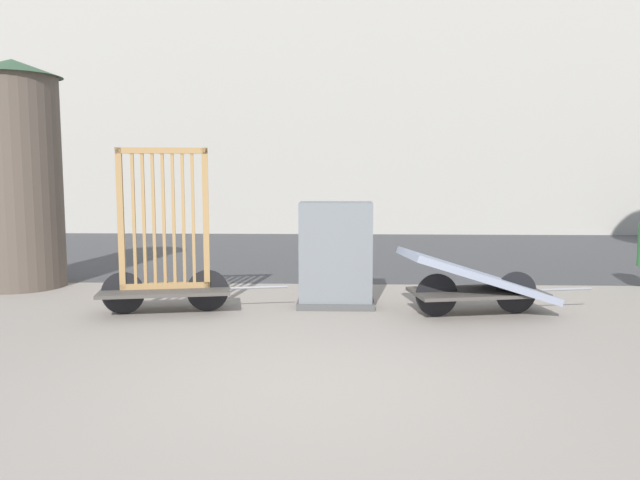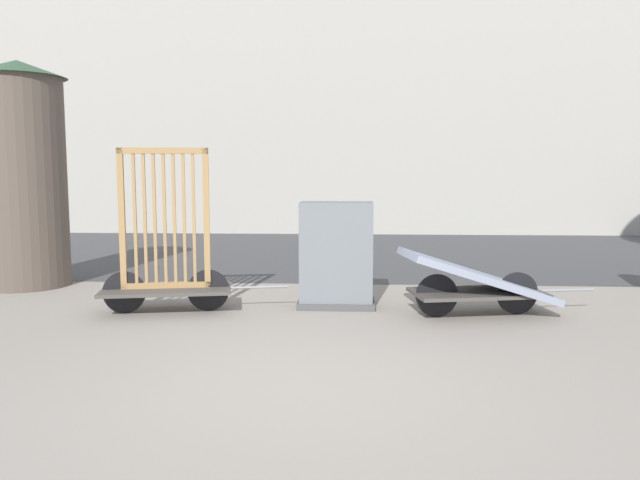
# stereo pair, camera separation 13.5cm
# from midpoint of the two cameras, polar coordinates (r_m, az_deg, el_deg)

# --- Properties ---
(ground_plane) EXTENTS (60.00, 60.00, 0.00)m
(ground_plane) POSITION_cam_midpoint_polar(r_m,az_deg,el_deg) (5.03, -1.80, -13.34)
(ground_plane) COLOR gray
(road_strip) EXTENTS (56.00, 7.27, 0.01)m
(road_strip) POSITION_cam_midpoint_polar(r_m,az_deg,el_deg) (12.94, 0.53, -1.11)
(road_strip) COLOR #424244
(road_strip) RESTS_ON ground_plane
(building_facade) EXTENTS (48.00, 4.00, 11.64)m
(building_facade) POSITION_cam_midpoint_polar(r_m,az_deg,el_deg) (18.92, 1.00, 18.99)
(building_facade) COLOR #B2ADA3
(building_facade) RESTS_ON ground_plane
(bike_cart_with_bedframe) EXTENTS (2.25, 1.00, 1.96)m
(bike_cart_with_bedframe) POSITION_cam_midpoint_polar(r_m,az_deg,el_deg) (7.65, -14.44, -1.81)
(bike_cart_with_bedframe) COLOR #4C4742
(bike_cart_with_bedframe) RESTS_ON ground_plane
(bike_cart_with_mattress) EXTENTS (2.37, 1.15, 0.78)m
(bike_cart_with_mattress) POSITION_cam_midpoint_polar(r_m,az_deg,el_deg) (7.53, 13.70, -3.68)
(bike_cart_with_mattress) COLOR #4C4742
(bike_cart_with_mattress) RESTS_ON ground_plane
(utility_cabinet) EXTENTS (0.95, 0.55, 1.31)m
(utility_cabinet) POSITION_cam_midpoint_polar(r_m,az_deg,el_deg) (7.74, 0.95, -1.66)
(utility_cabinet) COLOR #4C4C4C
(utility_cabinet) RESTS_ON ground_plane
(advertising_column) EXTENTS (1.36, 1.36, 3.25)m
(advertising_column) POSITION_cam_midpoint_polar(r_m,az_deg,el_deg) (10.03, -26.29, 5.51)
(advertising_column) COLOR brown
(advertising_column) RESTS_ON ground_plane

